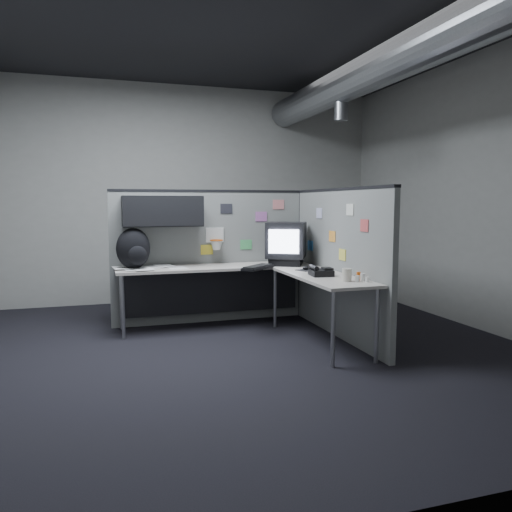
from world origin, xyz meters
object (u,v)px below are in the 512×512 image
object	(u,v)px
desk	(243,278)
keyboard	(258,267)
monitor	(286,243)
phone	(321,272)
backpack	(134,249)

from	to	relation	value
desk	keyboard	bearing A→B (deg)	-40.00
monitor	phone	xyz separation A→B (m)	(0.01, -0.97, -0.22)
monitor	keyboard	bearing A→B (deg)	-164.97
backpack	keyboard	bearing A→B (deg)	-10.64
monitor	keyboard	xyz separation A→B (m)	(-0.45, -0.28, -0.24)
keyboard	desk	bearing A→B (deg)	142.45
monitor	backpack	distance (m)	1.78
monitor	keyboard	distance (m)	0.58
keyboard	backpack	size ratio (longest dim) A/B	0.98
monitor	backpack	xyz separation A→B (m)	(-1.77, 0.13, -0.04)
phone	desk	bearing A→B (deg)	142.50
monitor	phone	size ratio (longest dim) A/B	2.38
desk	keyboard	distance (m)	0.23
keyboard	phone	size ratio (longest dim) A/B	1.79
monitor	backpack	world-z (taller)	monitor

